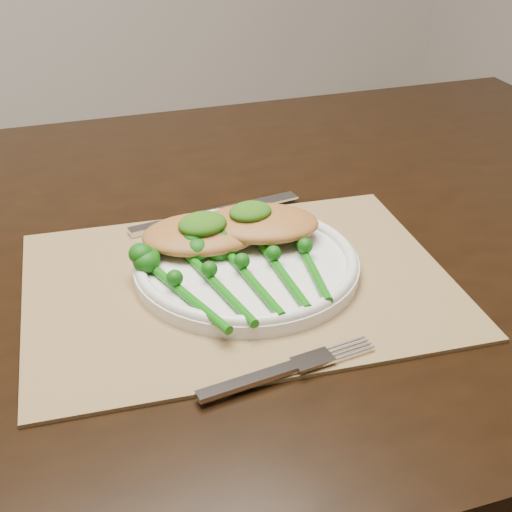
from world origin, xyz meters
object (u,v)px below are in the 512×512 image
placemat (239,283)px  chicken_fillet_left (203,234)px  broccolini_bundle (251,279)px  dinner_plate (246,263)px  dining_table (153,473)px

placemat → chicken_fillet_left: chicken_fillet_left is taller
placemat → chicken_fillet_left: (-0.01, 0.07, 0.03)m
chicken_fillet_left → broccolini_bundle: chicken_fillet_left is taller
placemat → dinner_plate: bearing=52.7°
dining_table → placemat: placemat is taller
dinner_plate → chicken_fillet_left: bearing=115.9°
dinner_plate → chicken_fillet_left: size_ratio=1.81×
dining_table → dinner_plate: bearing=-43.0°
dining_table → placemat: size_ratio=3.90×
broccolini_bundle → placemat: bearing=90.8°
dining_table → placemat: (0.08, -0.13, 0.37)m
dining_table → dinner_plate: 0.42m
chicken_fillet_left → broccolini_bundle: size_ratio=0.72×
chicken_fillet_left → placemat: bearing=-64.6°
placemat → broccolini_bundle: broccolini_bundle is taller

